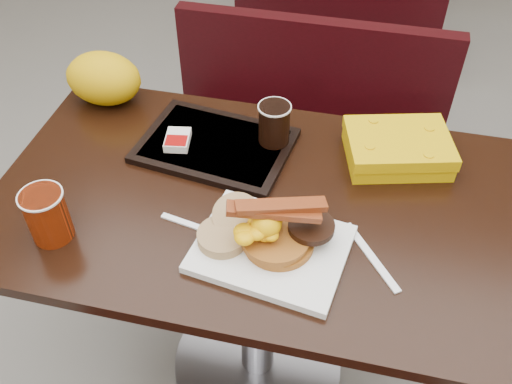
% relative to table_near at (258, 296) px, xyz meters
% --- Properties ---
extents(floor, '(6.00, 7.00, 0.01)m').
position_rel_table_near_xyz_m(floor, '(0.00, 0.00, -0.38)').
color(floor, gray).
rests_on(floor, ground).
extents(table_near, '(1.20, 0.70, 0.75)m').
position_rel_table_near_xyz_m(table_near, '(0.00, 0.00, 0.00)').
color(table_near, black).
rests_on(table_near, floor).
extents(bench_near_n, '(1.00, 0.46, 0.72)m').
position_rel_table_near_xyz_m(bench_near_n, '(0.00, 0.70, -0.02)').
color(bench_near_n, black).
rests_on(bench_near_n, floor).
extents(platter, '(0.33, 0.28, 0.02)m').
position_rel_table_near_xyz_m(platter, '(0.06, -0.14, 0.38)').
color(platter, white).
rests_on(platter, table_near).
extents(pancake_stack, '(0.18, 0.18, 0.03)m').
position_rel_table_near_xyz_m(pancake_stack, '(0.07, -0.13, 0.41)').
color(pancake_stack, '#904918').
rests_on(pancake_stack, platter).
extents(sausage_patty, '(0.11, 0.11, 0.01)m').
position_rel_table_near_xyz_m(sausage_patty, '(0.13, -0.11, 0.43)').
color(sausage_patty, black).
rests_on(sausage_patty, pancake_stack).
extents(scrambled_eggs, '(0.13, 0.11, 0.06)m').
position_rel_table_near_xyz_m(scrambled_eggs, '(0.05, -0.14, 0.45)').
color(scrambled_eggs, '#F0AC04').
rests_on(scrambled_eggs, pancake_stack).
extents(bacon_strips, '(0.20, 0.12, 0.01)m').
position_rel_table_near_xyz_m(bacon_strips, '(0.06, -0.13, 0.49)').
color(bacon_strips, '#460E05').
rests_on(bacon_strips, scrambled_eggs).
extents(muffin_bottom, '(0.12, 0.12, 0.02)m').
position_rel_table_near_xyz_m(muffin_bottom, '(-0.04, -0.15, 0.40)').
color(muffin_bottom, '#A28A55').
rests_on(muffin_bottom, platter).
extents(muffin_top, '(0.11, 0.12, 0.06)m').
position_rel_table_near_xyz_m(muffin_top, '(-0.02, -0.10, 0.42)').
color(muffin_top, '#A28A55').
rests_on(muffin_top, platter).
extents(coffee_cup_near, '(0.11, 0.11, 0.12)m').
position_rel_table_near_xyz_m(coffee_cup_near, '(-0.40, -0.20, 0.43)').
color(coffee_cup_near, '#9B2405').
rests_on(coffee_cup_near, table_near).
extents(fork, '(0.15, 0.05, 0.00)m').
position_rel_table_near_xyz_m(fork, '(-0.14, -0.11, 0.38)').
color(fork, white).
rests_on(fork, table_near).
extents(knife, '(0.13, 0.16, 0.00)m').
position_rel_table_near_xyz_m(knife, '(0.26, -0.11, 0.38)').
color(knife, white).
rests_on(knife, table_near).
extents(condiment_syrup, '(0.05, 0.05, 0.01)m').
position_rel_table_near_xyz_m(condiment_syrup, '(-0.09, 0.07, 0.38)').
color(condiment_syrup, '#A53A07').
rests_on(condiment_syrup, table_near).
extents(condiment_ketchup, '(0.05, 0.04, 0.01)m').
position_rel_table_near_xyz_m(condiment_ketchup, '(-0.08, 0.07, 0.38)').
color(condiment_ketchup, '#8C0504').
rests_on(condiment_ketchup, table_near).
extents(tray, '(0.39, 0.30, 0.02)m').
position_rel_table_near_xyz_m(tray, '(-0.14, 0.15, 0.38)').
color(tray, black).
rests_on(tray, table_near).
extents(hashbrown_sleeve_left, '(0.07, 0.09, 0.02)m').
position_rel_table_near_xyz_m(hashbrown_sleeve_left, '(-0.23, 0.13, 0.40)').
color(hashbrown_sleeve_left, silver).
rests_on(hashbrown_sleeve_left, tray).
extents(coffee_cup_far, '(0.09, 0.09, 0.10)m').
position_rel_table_near_xyz_m(coffee_cup_far, '(-0.00, 0.19, 0.44)').
color(coffee_cup_far, black).
rests_on(coffee_cup_far, tray).
extents(clamshell, '(0.28, 0.24, 0.07)m').
position_rel_table_near_xyz_m(clamshell, '(0.29, 0.21, 0.41)').
color(clamshell, '#CD9F03').
rests_on(clamshell, table_near).
extents(paper_bag, '(0.22, 0.17, 0.14)m').
position_rel_table_near_xyz_m(paper_bag, '(-0.48, 0.28, 0.44)').
color(paper_bag, '#CB9E06').
rests_on(paper_bag, table_near).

